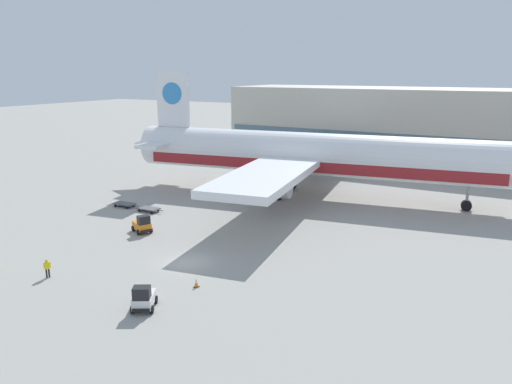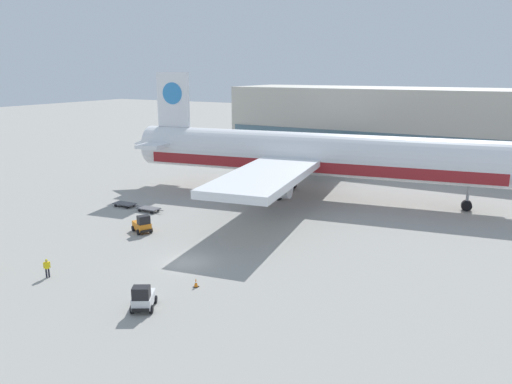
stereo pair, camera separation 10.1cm
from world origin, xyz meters
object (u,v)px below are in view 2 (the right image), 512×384
(traffic_cone_near, at_px, (196,283))
(baggage_dolly_lead, at_px, (125,204))
(airplane_main, at_px, (310,156))
(ground_crew_far, at_px, (47,267))
(baggage_tug_mid, at_px, (143,298))
(baggage_dolly_second, at_px, (149,209))
(baggage_tug_foreground, at_px, (142,225))

(traffic_cone_near, bearing_deg, baggage_dolly_lead, 145.23)
(airplane_main, height_order, baggage_dolly_lead, airplane_main)
(traffic_cone_near, bearing_deg, ground_crew_far, -159.54)
(baggage_dolly_lead, bearing_deg, ground_crew_far, -63.86)
(baggage_tug_mid, height_order, traffic_cone_near, baggage_tug_mid)
(airplane_main, xyz_separation_m, baggage_dolly_lead, (-18.79, -16.59, -5.45))
(airplane_main, bearing_deg, baggage_dolly_second, -139.47)
(baggage_tug_foreground, height_order, baggage_tug_mid, same)
(ground_crew_far, relative_size, traffic_cone_near, 2.20)
(baggage_tug_mid, relative_size, baggage_dolly_lead, 0.76)
(baggage_tug_mid, xyz_separation_m, ground_crew_far, (-11.14, 0.50, 0.10))
(baggage_tug_mid, distance_m, ground_crew_far, 11.15)
(baggage_tug_foreground, xyz_separation_m, baggage_dolly_second, (-4.91, 6.70, -0.49))
(baggage_tug_mid, relative_size, ground_crew_far, 1.67)
(airplane_main, xyz_separation_m, baggage_tug_mid, (2.75, -37.39, -4.96))
(baggage_tug_foreground, bearing_deg, airplane_main, 95.27)
(baggage_tug_foreground, height_order, baggage_dolly_lead, baggage_tug_foreground)
(baggage_tug_foreground, relative_size, traffic_cone_near, 3.68)
(airplane_main, relative_size, baggage_dolly_lead, 15.57)
(baggage_dolly_lead, xyz_separation_m, traffic_cone_near, (22.66, -15.73, -0.02))
(baggage_dolly_second, relative_size, traffic_cone_near, 4.86)
(baggage_dolly_second, height_order, ground_crew_far, ground_crew_far)
(baggage_tug_mid, height_order, ground_crew_far, baggage_tug_mid)
(ground_crew_far, bearing_deg, airplane_main, 27.03)
(baggage_tug_mid, height_order, baggage_dolly_second, baggage_tug_mid)
(ground_crew_far, bearing_deg, baggage_tug_mid, -52.74)
(ground_crew_far, xyz_separation_m, traffic_cone_near, (12.26, 4.57, -0.61))
(baggage_dolly_second, xyz_separation_m, traffic_cone_near, (18.40, -15.49, -0.02))
(airplane_main, distance_m, baggage_dolly_lead, 25.65)
(baggage_tug_mid, bearing_deg, airplane_main, 154.26)
(ground_crew_far, bearing_deg, baggage_dolly_lead, 66.96)
(baggage_tug_mid, distance_m, baggage_dolly_second, 26.87)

